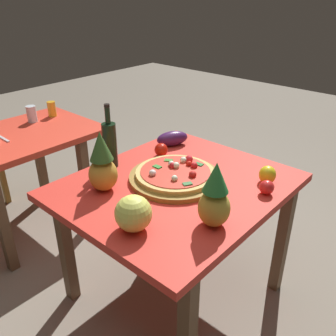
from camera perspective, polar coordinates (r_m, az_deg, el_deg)
The scene contains 16 objects.
ground_plane at distance 2.28m, azimuth 1.14°, elevation -18.89°, with size 10.00×10.00×0.00m, color gray.
display_table at distance 1.86m, azimuth 1.33°, elevation -4.82°, with size 1.11×0.95×0.74m.
background_table at distance 2.64m, azimuth -22.87°, elevation 2.49°, with size 1.08×0.72×0.74m.
pizza_board at distance 1.84m, azimuth 1.16°, elevation -1.51°, with size 0.47×0.47×0.03m, color olive.
pizza at distance 1.83m, azimuth 1.26°, elevation -0.71°, with size 0.41×0.41×0.06m.
wine_bottle at distance 1.95m, azimuth -9.21°, elevation 3.81°, with size 0.08×0.08×0.35m.
pineapple_left at distance 1.72m, azimuth -10.38°, elevation 0.53°, with size 0.14×0.14×0.30m.
pineapple_right at distance 1.46m, azimuth 7.42°, elevation -4.76°, with size 0.13×0.13×0.29m.
melon at distance 1.46m, azimuth -5.52°, elevation -7.18°, with size 0.15×0.15×0.15m, color #DCE05E.
bell_pepper at distance 1.87m, azimuth 15.49°, elevation -1.04°, with size 0.08×0.08×0.09m, color yellow.
eggplant at distance 2.23m, azimuth 0.69°, elevation 4.71°, with size 0.20×0.09×0.09m, color #441C52.
tomato_by_bottle at distance 2.08m, azimuth -1.09°, elevation 2.91°, with size 0.08×0.08×0.08m, color red.
tomato_at_corner at distance 1.77m, azimuth 15.38°, elevation -2.97°, with size 0.07×0.07×0.07m, color red.
drinking_glass_juice at distance 2.88m, azimuth -17.95°, elevation 8.89°, with size 0.06×0.06×0.11m, color gold.
drinking_glass_water at distance 2.80m, azimuth -20.81°, elevation 8.02°, with size 0.07×0.07×0.12m, color silver.
knife_utensil at distance 2.58m, azimuth -24.77°, elevation 4.34°, with size 0.02×0.18×0.01m, color silver.
Camera 1 is at (-1.21, -1.02, 1.64)m, focal length 38.44 mm.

